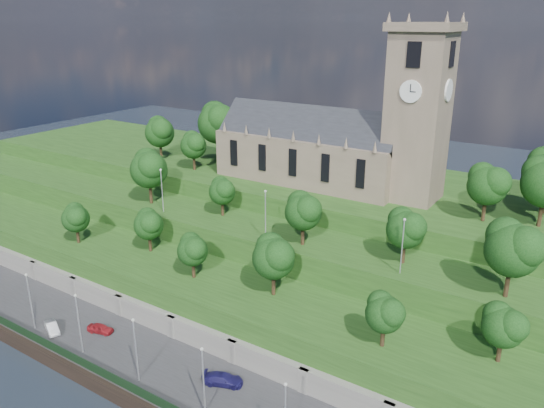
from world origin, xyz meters
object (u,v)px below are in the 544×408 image
Objects in this scene: church at (337,141)px; car_middle at (52,327)px; car_right at (223,379)px; car_left at (100,328)px.

church reaches higher than car_middle.
church reaches higher than car_right.
car_middle is 26.22m from car_right.
car_middle is 0.82× the size of car_right.
car_right is at bearing -57.70° from car_middle.
car_middle is at bearing 76.60° from car_right.
church is 43.85m from car_right.
car_middle is (-20.04, -42.72, -19.89)m from church.
car_right is (20.32, 0.63, 0.07)m from car_left.
car_right is at bearing -81.38° from church.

